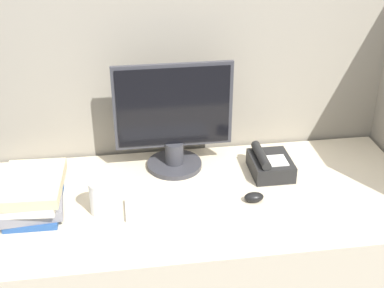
# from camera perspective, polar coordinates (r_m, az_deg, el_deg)

# --- Properties ---
(cubicle_panel_rear) EXTENTS (2.04, 0.04, 1.43)m
(cubicle_panel_rear) POSITION_cam_1_polar(r_m,az_deg,el_deg) (2.38, -0.22, -0.73)
(cubicle_panel_rear) COLOR gray
(cubicle_panel_rear) RESTS_ON ground_plane
(desk) EXTENTS (1.64, 0.73, 0.75)m
(desk) POSITION_cam_1_polar(r_m,az_deg,el_deg) (2.26, 1.29, -13.41)
(desk) COLOR beige
(desk) RESTS_ON ground_plane
(monitor) EXTENTS (0.47, 0.22, 0.45)m
(monitor) POSITION_cam_1_polar(r_m,az_deg,el_deg) (2.12, -1.97, 2.31)
(monitor) COLOR #333338
(monitor) RESTS_ON desk
(keyboard) EXTENTS (0.39, 0.13, 0.02)m
(keyboard) POSITION_cam_1_polar(r_m,az_deg,el_deg) (1.96, -1.31, -6.61)
(keyboard) COLOR silver
(keyboard) RESTS_ON desk
(mouse) EXTENTS (0.07, 0.05, 0.04)m
(mouse) POSITION_cam_1_polar(r_m,az_deg,el_deg) (2.00, 6.62, -5.66)
(mouse) COLOR black
(mouse) RESTS_ON desk
(coffee_cup) EXTENTS (0.08, 0.08, 0.13)m
(coffee_cup) POSITION_cam_1_polar(r_m,az_deg,el_deg) (1.93, -9.70, -5.57)
(coffee_cup) COLOR white
(coffee_cup) RESTS_ON desk
(book_stack) EXTENTS (0.24, 0.31, 0.13)m
(book_stack) POSITION_cam_1_polar(r_m,az_deg,el_deg) (2.00, -16.60, -5.16)
(book_stack) COLOR #264C8C
(book_stack) RESTS_ON desk
(desk_telephone) EXTENTS (0.16, 0.19, 0.10)m
(desk_telephone) POSITION_cam_1_polar(r_m,az_deg,el_deg) (2.17, 8.28, -2.18)
(desk_telephone) COLOR black
(desk_telephone) RESTS_ON desk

